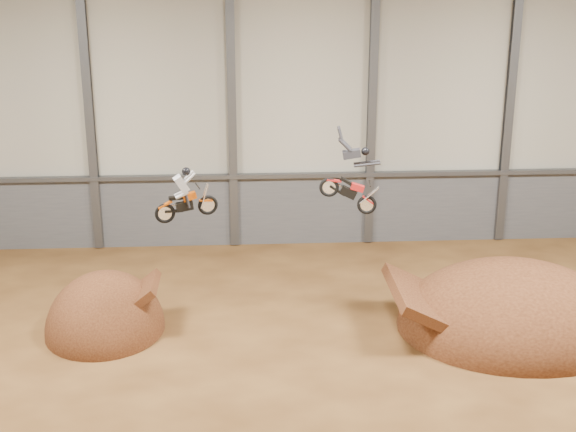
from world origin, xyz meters
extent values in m
plane|color=#4A2C13|center=(0.00, 0.00, 0.00)|extent=(40.00, 40.00, 0.00)
cube|color=#B8B5A3|center=(0.00, 15.00, 7.00)|extent=(40.00, 0.10, 14.00)
cube|color=#52555A|center=(0.00, 14.90, 1.75)|extent=(39.80, 0.18, 3.50)
cube|color=#47494F|center=(0.00, 14.75, 3.55)|extent=(39.80, 0.35, 0.20)
cube|color=#47494F|center=(-10.00, 14.80, 7.00)|extent=(0.40, 0.36, 13.90)
cube|color=#47494F|center=(-3.33, 14.80, 7.00)|extent=(0.40, 0.36, 13.90)
cube|color=#47494F|center=(3.33, 14.80, 7.00)|extent=(0.40, 0.36, 13.90)
cube|color=#47494F|center=(10.00, 14.80, 7.00)|extent=(0.40, 0.36, 13.90)
ellipsoid|color=#3C1D0F|center=(-8.28, 5.62, 0.00)|extent=(4.54, 5.24, 4.54)
ellipsoid|color=#3C1D0F|center=(7.42, 4.86, 0.00)|extent=(8.89, 7.86, 5.13)
camera|label=1|loc=(-2.91, -22.76, 13.90)|focal=50.00mm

